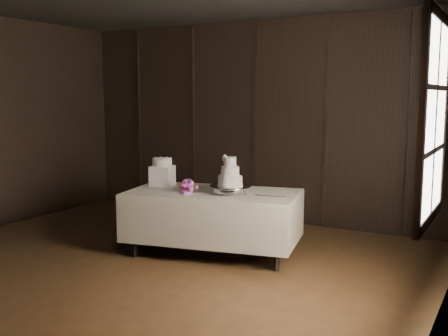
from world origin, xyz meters
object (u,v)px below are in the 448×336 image
bouquet (188,186)px  small_cake (162,162)px  box_pedestal (162,176)px  wedding_cake (228,174)px  cake_stand (230,190)px  display_table (213,220)px

bouquet → small_cake: 0.57m
box_pedestal → bouquet: bearing=-18.5°
bouquet → small_cake: (-0.49, 0.16, 0.24)m
wedding_cake → cake_stand: bearing=47.1°
cake_stand → box_pedestal: size_ratio=1.86×
cake_stand → bouquet: (-0.50, -0.12, 0.01)m
bouquet → box_pedestal: (-0.49, 0.16, 0.07)m
cake_stand → bouquet: size_ratio=1.30×
small_cake → wedding_cake: bearing=-3.3°
cake_stand → bouquet: 0.52m
small_cake → box_pedestal: bearing=0.0°
display_table → wedding_cake: 0.60m
cake_stand → small_cake: small_cake is taller
wedding_cake → box_pedestal: bearing=-165.9°
small_cake → cake_stand: bearing=-2.4°
cake_stand → box_pedestal: box_pedestal is taller
wedding_cake → box_pedestal: 0.97m
wedding_cake → bouquet: (-0.48, -0.11, -0.16)m
display_table → box_pedestal: size_ratio=8.32×
cake_stand → small_cake: (-0.99, 0.04, 0.25)m
cake_stand → box_pedestal: (-0.99, 0.04, 0.08)m
wedding_cake → bouquet: bearing=-149.9°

